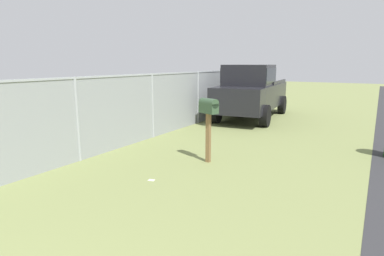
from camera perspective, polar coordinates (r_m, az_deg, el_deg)
mailbox at (r=6.92m, az=2.95°, el=2.85°), size 0.34×0.48×1.41m
pickup_truck at (r=12.82m, az=10.47°, el=6.55°), size 5.16×2.41×2.09m
fence_section at (r=10.50m, az=-2.54°, el=5.15°), size 19.02×0.07×1.86m
litter_wrapper_far_scatter at (r=6.12m, az=-7.21°, el=-9.12°), size 0.11×0.14×0.01m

